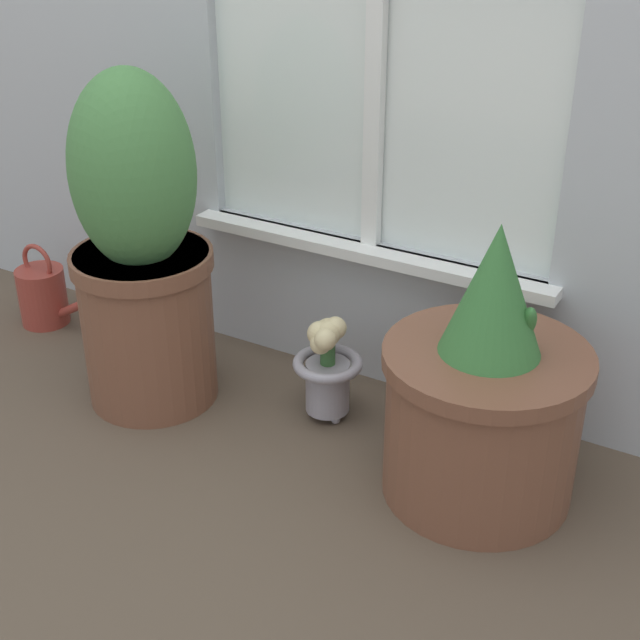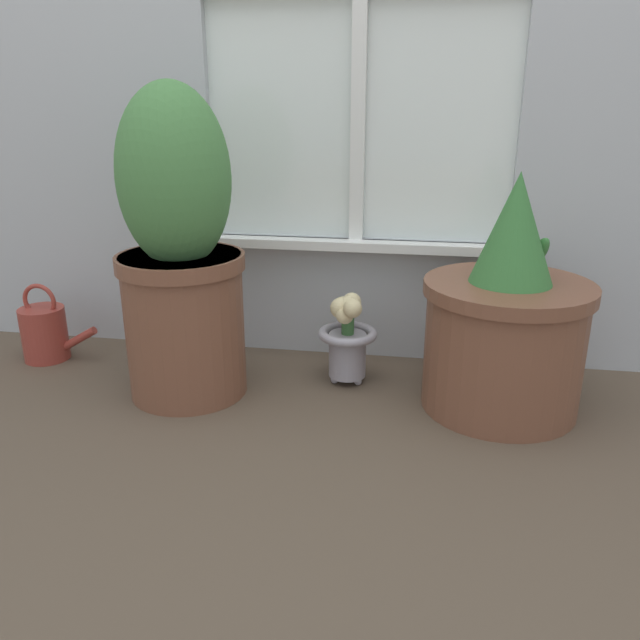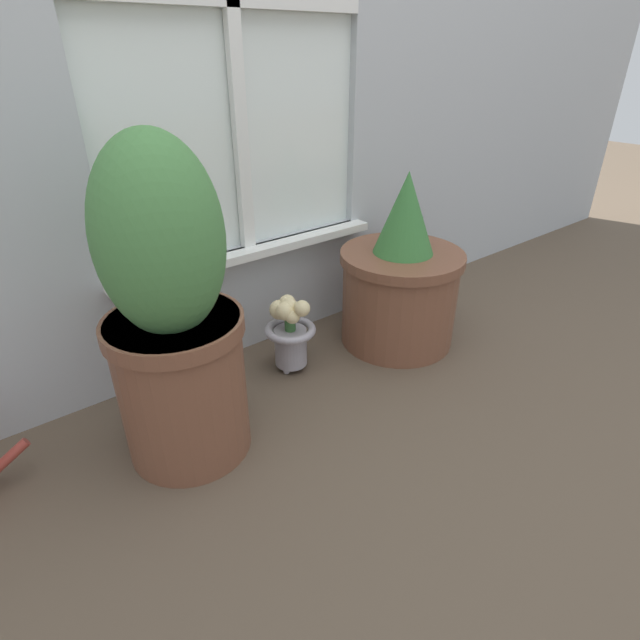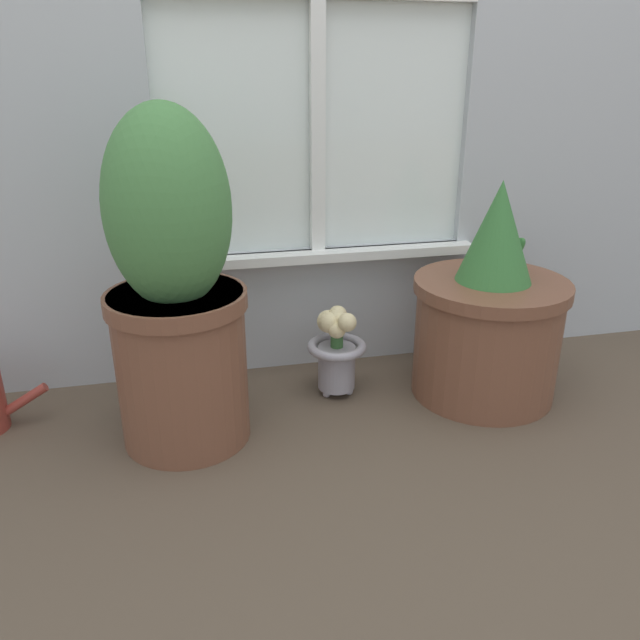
{
  "view_description": "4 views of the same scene",
  "coord_description": "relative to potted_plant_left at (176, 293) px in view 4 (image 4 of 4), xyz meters",
  "views": [
    {
      "loc": [
        0.8,
        -1.08,
        1.09
      ],
      "look_at": [
        0.02,
        0.27,
        0.26
      ],
      "focal_mm": 50.0,
      "sensor_mm": 36.0,
      "label": 1
    },
    {
      "loc": [
        0.18,
        -1.13,
        0.68
      ],
      "look_at": [
        -0.05,
        0.25,
        0.19
      ],
      "focal_mm": 35.0,
      "sensor_mm": 36.0,
      "label": 2
    },
    {
      "loc": [
        -0.7,
        -0.71,
        0.85
      ],
      "look_at": [
        0.05,
        0.24,
        0.19
      ],
      "focal_mm": 28.0,
      "sensor_mm": 36.0,
      "label": 3
    },
    {
      "loc": [
        -0.35,
        -1.06,
        0.79
      ],
      "look_at": [
        -0.06,
        0.24,
        0.24
      ],
      "focal_mm": 35.0,
      "sensor_mm": 36.0,
      "label": 4
    }
  ],
  "objects": [
    {
      "name": "potted_plant_left",
      "position": [
        0.0,
        0.0,
        0.0
      ],
      "size": [
        0.3,
        0.3,
        0.73
      ],
      "color": "brown",
      "rests_on": "ground_plane"
    },
    {
      "name": "ground_plane",
      "position": [
        0.37,
        -0.2,
        -0.34
      ],
      "size": [
        10.0,
        10.0,
        0.0
      ],
      "primitive_type": "plane",
      "color": "brown"
    },
    {
      "name": "flower_vase",
      "position": [
        0.38,
        0.12,
        -0.22
      ],
      "size": [
        0.15,
        0.15,
        0.23
      ],
      "color": "#99939E",
      "rests_on": "ground_plane"
    },
    {
      "name": "potted_plant_right",
      "position": [
        0.75,
        0.04,
        -0.14
      ],
      "size": [
        0.38,
        0.38,
        0.55
      ],
      "color": "brown",
      "rests_on": "ground_plane"
    }
  ]
}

